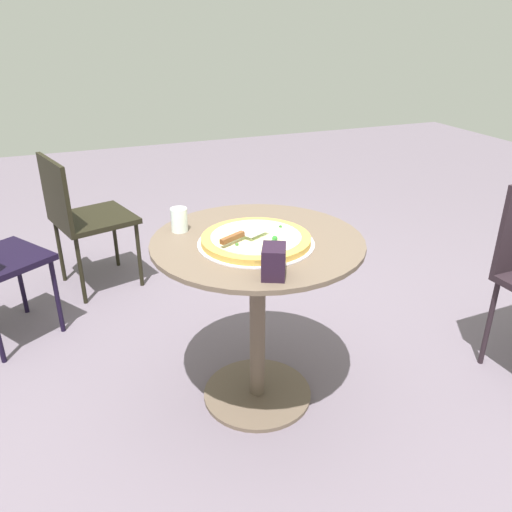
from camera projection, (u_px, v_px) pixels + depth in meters
ground_plane at (257, 394)px, 2.23m from camera, size 10.00×10.00×0.00m
patio_table at (258, 290)px, 2.01m from camera, size 0.81×0.81×0.74m
pizza_on_tray at (256, 240)px, 1.88m from camera, size 0.43×0.43×0.05m
pizza_server at (242, 234)px, 1.83m from camera, size 0.14×0.21×0.02m
drinking_cup at (179, 220)px, 1.97m from camera, size 0.06×0.06×0.09m
napkin_dispenser at (274, 261)px, 1.62m from camera, size 0.12×0.11×0.10m
patio_chair_near at (81, 213)px, 2.93m from camera, size 0.51×0.51×0.81m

